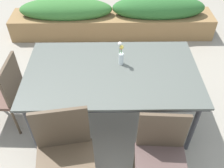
{
  "coord_description": "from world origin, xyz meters",
  "views": [
    {
      "loc": [
        -0.11,
        -1.8,
        2.37
      ],
      "look_at": [
        -0.08,
        0.1,
        0.56
      ],
      "focal_mm": 39.51,
      "sensor_mm": 36.0,
      "label": 1
    }
  ],
  "objects": [
    {
      "name": "ground_plane",
      "position": [
        0.0,
        0.0,
        0.0
      ],
      "size": [
        12.0,
        12.0,
        0.0
      ],
      "primitive_type": "plane",
      "color": "gray"
    },
    {
      "name": "dining_table",
      "position": [
        -0.08,
        0.1,
        0.7
      ],
      "size": [
        1.77,
        1.03,
        0.75
      ],
      "color": "#4C514C",
      "rests_on": "ground"
    },
    {
      "name": "chair_near_left",
      "position": [
        -0.49,
        -0.71,
        0.52
      ],
      "size": [
        0.55,
        0.55,
        0.92
      ],
      "rotation": [
        0.0,
        0.0,
        3.29
      ],
      "color": "brown",
      "rests_on": "ground"
    },
    {
      "name": "chair_near_right",
      "position": [
        0.32,
        -0.72,
        0.51
      ],
      "size": [
        0.46,
        0.46,
        0.89
      ],
      "rotation": [
        0.0,
        0.0,
        3.08
      ],
      "color": "brown",
      "rests_on": "ground"
    },
    {
      "name": "chair_end_left",
      "position": [
        -1.26,
        0.1,
        0.49
      ],
      "size": [
        0.47,
        0.47,
        0.86
      ],
      "rotation": [
        0.0,
        0.0,
        1.53
      ],
      "color": "brown",
      "rests_on": "ground"
    },
    {
      "name": "flower_vase",
      "position": [
        0.01,
        0.22,
        0.87
      ],
      "size": [
        0.06,
        0.05,
        0.27
      ],
      "color": "silver",
      "rests_on": "dining_table"
    },
    {
      "name": "planter_box",
      "position": [
        -0.03,
        2.0,
        0.32
      ],
      "size": [
        3.4,
        0.54,
        0.68
      ],
      "color": "olive",
      "rests_on": "ground"
    }
  ]
}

